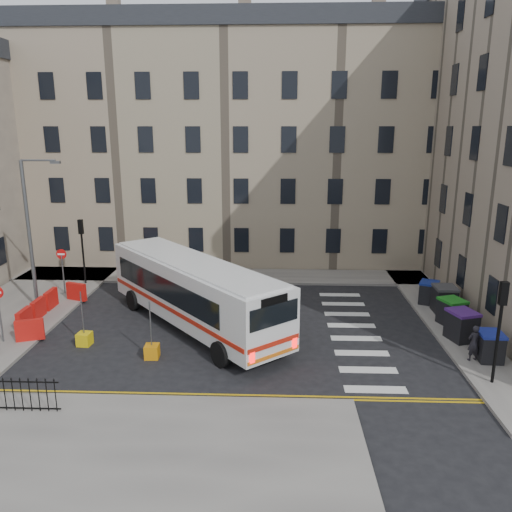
# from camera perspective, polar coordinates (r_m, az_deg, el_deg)

# --- Properties ---
(ground) EXTENTS (120.00, 120.00, 0.00)m
(ground) POSITION_cam_1_polar(r_m,az_deg,el_deg) (25.42, 1.92, -8.16)
(ground) COLOR black
(ground) RESTS_ON ground
(pavement_north) EXTENTS (36.00, 3.20, 0.15)m
(pavement_north) POSITION_cam_1_polar(r_m,az_deg,el_deg) (34.04, -8.14, -2.22)
(pavement_north) COLOR slate
(pavement_north) RESTS_ON ground
(pavement_east) EXTENTS (2.40, 26.00, 0.15)m
(pavement_east) POSITION_cam_1_polar(r_m,az_deg,el_deg) (30.46, 19.22, -4.94)
(pavement_east) COLOR slate
(pavement_east) RESTS_ON ground
(pavement_west) EXTENTS (6.00, 22.00, 0.15)m
(pavement_west) POSITION_cam_1_polar(r_m,az_deg,el_deg) (29.84, -26.21, -6.06)
(pavement_west) COLOR slate
(pavement_west) RESTS_ON ground
(pavement_sw) EXTENTS (20.00, 6.00, 0.15)m
(pavement_sw) POSITION_cam_1_polar(r_m,az_deg,el_deg) (18.04, -22.59, -19.34)
(pavement_sw) COLOR slate
(pavement_sw) RESTS_ON ground
(terrace_north) EXTENTS (38.30, 10.80, 17.20)m
(terrace_north) POSITION_cam_1_polar(r_m,az_deg,el_deg) (39.60, -8.26, 12.68)
(terrace_north) COLOR gray
(terrace_north) RESTS_ON ground
(traffic_light_east) EXTENTS (0.28, 0.22, 4.10)m
(traffic_light_east) POSITION_cam_1_polar(r_m,az_deg,el_deg) (21.05, 26.16, -6.26)
(traffic_light_east) COLOR black
(traffic_light_east) RESTS_ON pavement_east
(traffic_light_nw) EXTENTS (0.28, 0.22, 4.10)m
(traffic_light_nw) POSITION_cam_1_polar(r_m,az_deg,el_deg) (33.03, -19.27, 1.59)
(traffic_light_nw) COLOR black
(traffic_light_nw) RESTS_ON pavement_west
(streetlamp) EXTENTS (0.50, 0.22, 8.14)m
(streetlamp) POSITION_cam_1_polar(r_m,az_deg,el_deg) (29.13, -24.50, 2.40)
(streetlamp) COLOR #595B5E
(streetlamp) RESTS_ON pavement_west
(no_entry_north) EXTENTS (0.60, 0.08, 3.00)m
(no_entry_north) POSITION_cam_1_polar(r_m,az_deg,el_deg) (31.61, -21.28, -0.63)
(no_entry_north) COLOR #595B5E
(no_entry_north) RESTS_ON pavement_west
(roadworks_barriers) EXTENTS (1.66, 6.26, 1.00)m
(roadworks_barriers) POSITION_cam_1_polar(r_m,az_deg,el_deg) (28.27, -22.94, -5.56)
(roadworks_barriers) COLOR red
(roadworks_barriers) RESTS_ON pavement_west
(bus) EXTENTS (10.16, 11.26, 3.38)m
(bus) POSITION_cam_1_polar(r_m,az_deg,el_deg) (25.01, -7.14, -3.89)
(bus) COLOR silver
(bus) RESTS_ON ground
(wheelie_bin_a) EXTENTS (1.04, 1.18, 1.26)m
(wheelie_bin_a) POSITION_cam_1_polar(r_m,az_deg,el_deg) (23.70, 25.14, -9.29)
(wheelie_bin_a) COLOR black
(wheelie_bin_a) RESTS_ON pavement_east
(wheelie_bin_b) EXTENTS (1.45, 1.56, 1.42)m
(wheelie_bin_b) POSITION_cam_1_polar(r_m,az_deg,el_deg) (25.30, 22.45, -7.32)
(wheelie_bin_b) COLOR black
(wheelie_bin_b) RESTS_ON pavement_east
(wheelie_bin_c) EXTENTS (1.40, 1.49, 1.33)m
(wheelie_bin_c) POSITION_cam_1_polar(r_m,az_deg,el_deg) (27.01, 21.46, -5.94)
(wheelie_bin_c) COLOR black
(wheelie_bin_c) RESTS_ON pavement_east
(wheelie_bin_d) EXTENTS (1.15, 1.32, 1.44)m
(wheelie_bin_d) POSITION_cam_1_polar(r_m,az_deg,el_deg) (28.59, 20.72, -4.64)
(wheelie_bin_d) COLOR black
(wheelie_bin_d) RESTS_ON pavement_east
(wheelie_bin_e) EXTENTS (1.37, 1.44, 1.25)m
(wheelie_bin_e) POSITION_cam_1_polar(r_m,az_deg,el_deg) (29.76, 19.14, -3.94)
(wheelie_bin_e) COLOR black
(wheelie_bin_e) RESTS_ON pavement_east
(pedestrian) EXTENTS (0.66, 0.52, 1.58)m
(pedestrian) POSITION_cam_1_polar(r_m,az_deg,el_deg) (23.33, 23.62, -9.09)
(pedestrian) COLOR black
(pedestrian) RESTS_ON pavement_east
(bollard_yellow) EXTENTS (0.62, 0.62, 0.60)m
(bollard_yellow) POSITION_cam_1_polar(r_m,az_deg,el_deg) (22.63, -11.80, -10.63)
(bollard_yellow) COLOR orange
(bollard_yellow) RESTS_ON ground
(bollard_chevron) EXTENTS (0.65, 0.65, 0.60)m
(bollard_chevron) POSITION_cam_1_polar(r_m,az_deg,el_deg) (24.68, -19.00, -8.95)
(bollard_chevron) COLOR #DAB90C
(bollard_chevron) RESTS_ON ground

